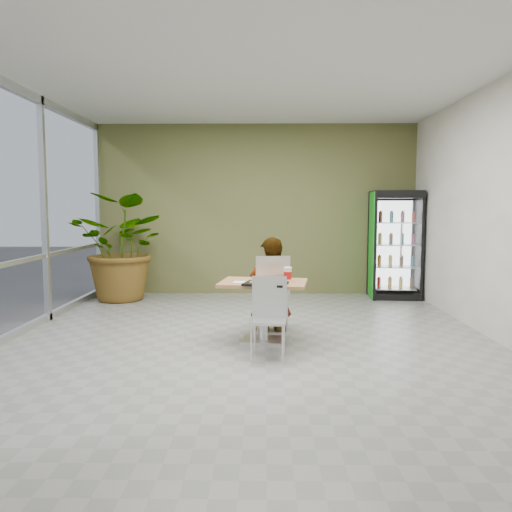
% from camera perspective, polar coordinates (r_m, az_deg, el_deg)
% --- Properties ---
extents(ground, '(7.00, 7.00, 0.00)m').
position_cam_1_polar(ground, '(6.19, -0.53, -9.81)').
color(ground, gray).
rests_on(ground, ground).
extents(room_envelope, '(6.00, 7.00, 3.20)m').
position_cam_1_polar(room_envelope, '(5.97, -0.54, 5.18)').
color(room_envelope, silver).
rests_on(room_envelope, ground).
extents(storefront_frame, '(0.10, 7.00, 3.20)m').
position_cam_1_polar(storefront_frame, '(6.74, -27.05, 4.62)').
color(storefront_frame, silver).
rests_on(storefront_frame, ground).
extents(dining_table, '(1.12, 0.85, 0.75)m').
position_cam_1_polar(dining_table, '(6.08, 0.86, -4.90)').
color(dining_table, '#A96848').
rests_on(dining_table, ground).
extents(chair_far, '(0.50, 0.51, 1.02)m').
position_cam_1_polar(chair_far, '(6.60, 1.81, -3.55)').
color(chair_far, silver).
rests_on(chair_far, ground).
extents(chair_near, '(0.42, 0.42, 0.88)m').
position_cam_1_polar(chair_near, '(5.52, 1.47, -6.19)').
color(chair_near, silver).
rests_on(chair_near, ground).
extents(seated_woman, '(0.62, 0.44, 1.55)m').
position_cam_1_polar(seated_woman, '(6.68, 1.68, -4.48)').
color(seated_woman, black).
rests_on(seated_woman, ground).
extents(pizza_plate, '(0.34, 0.25, 0.03)m').
position_cam_1_polar(pizza_plate, '(6.14, 1.10, -2.62)').
color(pizza_plate, white).
rests_on(pizza_plate, dining_table).
extents(soda_cup, '(0.10, 0.10, 0.18)m').
position_cam_1_polar(soda_cup, '(6.01, 3.64, -2.15)').
color(soda_cup, white).
rests_on(soda_cup, dining_table).
extents(napkin_stack, '(0.17, 0.17, 0.02)m').
position_cam_1_polar(napkin_stack, '(5.87, -1.84, -3.07)').
color(napkin_stack, white).
rests_on(napkin_stack, dining_table).
extents(cafeteria_tray, '(0.55, 0.46, 0.03)m').
position_cam_1_polar(cafeteria_tray, '(5.76, 1.10, -3.18)').
color(cafeteria_tray, black).
rests_on(cafeteria_tray, dining_table).
extents(beverage_fridge, '(0.94, 0.75, 1.94)m').
position_cam_1_polar(beverage_fridge, '(9.38, 15.64, 1.25)').
color(beverage_fridge, black).
rests_on(beverage_fridge, ground).
extents(potted_plant, '(2.07, 1.92, 1.88)m').
position_cam_1_polar(potted_plant, '(9.11, -14.78, 0.96)').
color(potted_plant, '#326E2C').
rests_on(potted_plant, ground).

